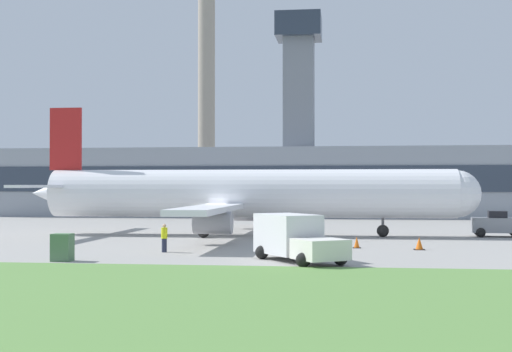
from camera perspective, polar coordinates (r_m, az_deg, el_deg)
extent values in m
plane|color=#999691|center=(51.79, -3.80, -4.94)|extent=(400.00, 400.00, 0.00)
cube|color=#8C939E|center=(87.15, 0.70, -0.53)|extent=(69.05, 11.35, 8.22)
cube|color=#2D3847|center=(81.47, 0.25, -0.23)|extent=(67.67, 0.16, 2.96)
cube|color=slate|center=(87.06, 3.45, 3.90)|extent=(3.65, 3.65, 21.66)
cube|color=#283342|center=(88.90, 3.45, 11.82)|extent=(5.48, 5.48, 2.92)
cylinder|color=gray|center=(117.61, -3.98, 6.78)|extent=(2.78, 2.78, 38.35)
cylinder|color=white|center=(53.39, -0.52, -1.41)|extent=(30.32, 3.59, 3.59)
sphere|color=white|center=(53.51, 15.79, -1.38)|extent=(3.41, 3.41, 3.41)
cone|color=white|center=(57.43, -15.69, -1.33)|extent=(3.95, 3.41, 3.41)
cube|color=#B21E1E|center=(57.25, -14.98, 2.88)|extent=(2.51, 0.24, 4.83)
cube|color=white|center=(53.11, -16.84, -0.80)|extent=(1.15, 8.80, 0.20)
cube|color=white|center=(61.25, -13.49, -0.80)|extent=(1.15, 8.80, 0.20)
cube|color=white|center=(45.71, -3.76, -2.64)|extent=(2.56, 14.66, 0.36)
cube|color=white|center=(61.59, -0.91, -2.15)|extent=(2.56, 14.66, 0.36)
cylinder|color=gray|center=(45.36, -3.47, -3.76)|extent=(2.43, 1.44, 1.44)
cylinder|color=gray|center=(61.92, -0.59, -2.95)|extent=(2.43, 1.44, 1.44)
cylinder|color=#59595B|center=(53.03, 10.11, -3.36)|extent=(0.20, 0.20, 1.83)
sphere|color=black|center=(53.08, 10.11, -4.34)|extent=(0.89, 0.89, 0.89)
cylinder|color=#59595B|center=(51.59, -4.22, -3.44)|extent=(0.20, 0.20, 1.83)
sphere|color=black|center=(51.64, -4.22, -4.46)|extent=(0.89, 0.89, 0.89)
cylinder|color=#59595B|center=(56.29, -3.25, -3.22)|extent=(0.20, 0.20, 1.83)
sphere|color=black|center=(56.34, -3.25, -4.15)|extent=(0.89, 0.89, 0.89)
cube|color=gray|center=(55.40, 18.75, -3.74)|extent=(3.74, 2.09, 1.08)
cube|color=black|center=(55.36, 18.75, -2.92)|extent=(1.36, 1.36, 0.50)
sphere|color=black|center=(54.43, 17.54, -4.33)|extent=(0.70, 0.70, 0.70)
sphere|color=black|center=(56.14, 17.36, -4.22)|extent=(0.70, 0.70, 0.70)
cube|color=white|center=(33.61, 5.17, -5.85)|extent=(2.95, 2.95, 0.96)
cube|color=silver|center=(36.32, 2.56, -4.65)|extent=(3.78, 4.22, 2.00)
sphere|color=black|center=(33.01, 3.80, -6.72)|extent=(0.70, 0.70, 0.70)
sphere|color=black|center=(34.06, 6.77, -6.54)|extent=(0.70, 0.70, 0.70)
sphere|color=black|center=(36.74, 0.48, -6.12)|extent=(0.70, 0.70, 0.70)
sphere|color=black|center=(37.68, 3.25, -5.98)|extent=(0.70, 0.70, 0.70)
cylinder|color=#23283D|center=(40.77, -7.35, -5.52)|extent=(0.29, 0.29, 0.78)
cylinder|color=yellow|center=(40.71, -7.35, -4.55)|extent=(0.36, 0.36, 0.62)
sphere|color=tan|center=(40.69, -7.35, -3.97)|extent=(0.21, 0.21, 0.21)
cube|color=black|center=(43.58, 8.06, -5.71)|extent=(0.49, 0.49, 0.03)
cone|color=orange|center=(43.56, 8.06, -5.26)|extent=(0.35, 0.35, 0.70)
cube|color=black|center=(43.09, 12.93, -5.75)|extent=(0.64, 0.64, 0.03)
cone|color=orange|center=(43.06, 12.93, -5.28)|extent=(0.46, 0.46, 0.75)
cube|color=#4C724C|center=(36.98, -15.24, -5.53)|extent=(0.96, 0.83, 1.37)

